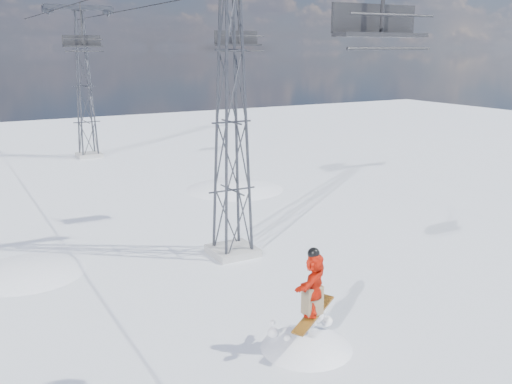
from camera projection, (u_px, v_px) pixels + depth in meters
ground at (333, 343)px, 16.53m from camera, size 120.00×120.00×0.00m
snow_terrain at (54, 352)px, 34.62m from camera, size 39.00×37.00×22.00m
lift_tower_near at (231, 123)px, 22.34m from camera, size 5.20×1.80×11.43m
lift_tower_far at (84, 87)px, 43.51m from camera, size 5.20×1.80×11.43m
haul_cables at (135, 0)px, 30.76m from camera, size 4.46×51.00×0.06m
lift_chair_near at (379, 23)px, 11.23m from camera, size 2.08×0.60×2.58m
lift_chair_mid at (238, 39)px, 25.66m from camera, size 2.17×0.63×2.70m
lift_chair_far at (82, 42)px, 33.02m from camera, size 2.22×0.64×2.75m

